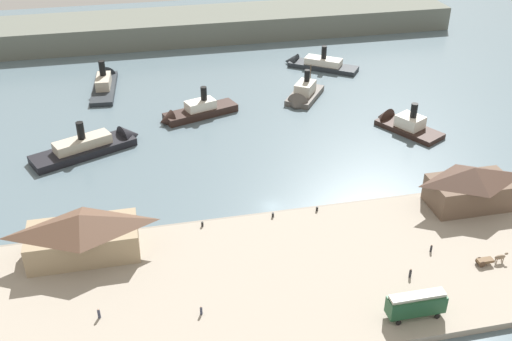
# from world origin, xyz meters

# --- Properties ---
(ground_plane) EXTENTS (320.00, 320.00, 0.00)m
(ground_plane) POSITION_xyz_m (0.00, 0.00, 0.00)
(ground_plane) COLOR slate
(quay_promenade) EXTENTS (110.00, 36.00, 1.20)m
(quay_promenade) POSITION_xyz_m (0.00, -22.00, 0.60)
(quay_promenade) COLOR #9E9384
(quay_promenade) RESTS_ON ground
(seawall_edge) EXTENTS (110.00, 0.80, 1.00)m
(seawall_edge) POSITION_xyz_m (0.00, -3.60, 0.50)
(seawall_edge) COLOR gray
(seawall_edge) RESTS_ON ground
(ferry_shed_customs_shed) EXTENTS (19.04, 9.75, 8.20)m
(ferry_shed_customs_shed) POSITION_xyz_m (-35.74, -9.17, 5.37)
(ferry_shed_customs_shed) COLOR #998466
(ferry_shed_customs_shed) RESTS_ON quay_promenade
(ferry_shed_east_terminal) EXTENTS (15.98, 9.09, 8.37)m
(ferry_shed_east_terminal) POSITION_xyz_m (37.35, -9.36, 5.45)
(ferry_shed_east_terminal) COLOR brown
(ferry_shed_east_terminal) RESTS_ON quay_promenade
(street_tram) EXTENTS (9.01, 2.74, 4.31)m
(street_tram) POSITION_xyz_m (13.77, -35.56, 3.72)
(street_tram) COLOR #1E4C2D
(street_tram) RESTS_ON quay_promenade
(horse_cart) EXTENTS (5.64, 1.33, 1.87)m
(horse_cart) POSITION_xyz_m (31.97, -26.74, 2.13)
(horse_cart) COLOR brown
(horse_cart) RESTS_ON quay_promenade
(pedestrian_standing_center) EXTENTS (0.39, 0.39, 1.57)m
(pedestrian_standing_center) POSITION_xyz_m (-17.99, -28.20, 1.92)
(pedestrian_standing_center) COLOR #33384C
(pedestrian_standing_center) RESTS_ON quay_promenade
(pedestrian_near_cart) EXTENTS (0.44, 0.44, 1.78)m
(pedestrian_near_cart) POSITION_xyz_m (-33.28, -25.62, 2.01)
(pedestrian_near_cart) COLOR #33384C
(pedestrian_near_cart) RESTS_ON quay_promenade
(pedestrian_by_tram) EXTENTS (0.38, 0.38, 1.53)m
(pedestrian_by_tram) POSITION_xyz_m (23.48, -21.58, 1.90)
(pedestrian_by_tram) COLOR #232328
(pedestrian_by_tram) RESTS_ON quay_promenade
(pedestrian_near_west_shed) EXTENTS (0.43, 0.43, 1.73)m
(pedestrian_near_west_shed) POSITION_xyz_m (17.00, -27.04, 1.99)
(pedestrian_near_west_shed) COLOR #232328
(pedestrian_near_west_shed) RESTS_ON quay_promenade
(mooring_post_west) EXTENTS (0.44, 0.44, 0.90)m
(mooring_post_west) POSITION_xyz_m (7.75, -5.13, 1.65)
(mooring_post_west) COLOR black
(mooring_post_west) RESTS_ON quay_promenade
(mooring_post_east) EXTENTS (0.44, 0.44, 0.90)m
(mooring_post_east) POSITION_xyz_m (-1.09, -5.32, 1.65)
(mooring_post_east) COLOR black
(mooring_post_east) RESTS_ON quay_promenade
(mooring_post_center_east) EXTENTS (0.44, 0.44, 0.90)m
(mooring_post_center_east) POSITION_xyz_m (-14.66, -5.41, 1.65)
(mooring_post_center_east) COLOR black
(mooring_post_center_east) RESTS_ON quay_promenade
(ferry_departing_north) EXTENTS (21.66, 11.72, 9.27)m
(ferry_departing_north) POSITION_xyz_m (-10.14, 44.11, 1.50)
(ferry_departing_north) COLOR black
(ferry_departing_north) RESTS_ON ground
(ferry_moored_west) EXTENTS (22.13, 18.16, 9.26)m
(ferry_moored_west) POSITION_xyz_m (30.91, 72.08, 1.22)
(ferry_moored_west) COLOR #23282D
(ferry_moored_west) RESTS_ON ground
(ferry_moored_east) EXTENTS (14.38, 18.73, 10.13)m
(ferry_moored_east) POSITION_xyz_m (39.66, 27.10, 1.29)
(ferry_moored_east) COLOR black
(ferry_moored_east) RESTS_ON ground
(ferry_near_quay) EXTENTS (26.25, 16.68, 10.30)m
(ferry_near_quay) POSITION_xyz_m (-34.17, 31.57, 1.41)
(ferry_near_quay) COLOR black
(ferry_near_quay) RESTS_ON ground
(ferry_approaching_east) EXTENTS (7.85, 25.55, 10.40)m
(ferry_approaching_east) POSITION_xyz_m (-32.31, 70.96, 1.29)
(ferry_approaching_east) COLOR #23282D
(ferry_approaching_east) RESTS_ON ground
(ferry_outer_harbor) EXTENTS (14.33, 16.73, 10.52)m
(ferry_outer_harbor) POSITION_xyz_m (20.37, 48.32, 1.47)
(ferry_outer_harbor) COLOR #514C47
(ferry_outer_harbor) RESTS_ON ground
(far_headland) EXTENTS (180.00, 24.00, 8.00)m
(far_headland) POSITION_xyz_m (0.00, 110.00, 4.00)
(far_headland) COLOR #60665B
(far_headland) RESTS_ON ground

